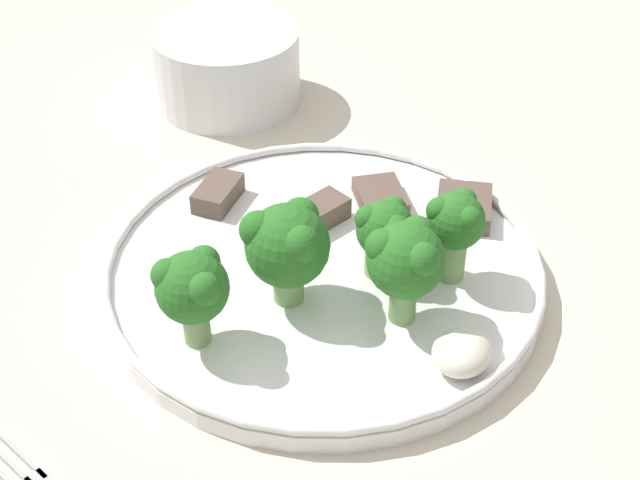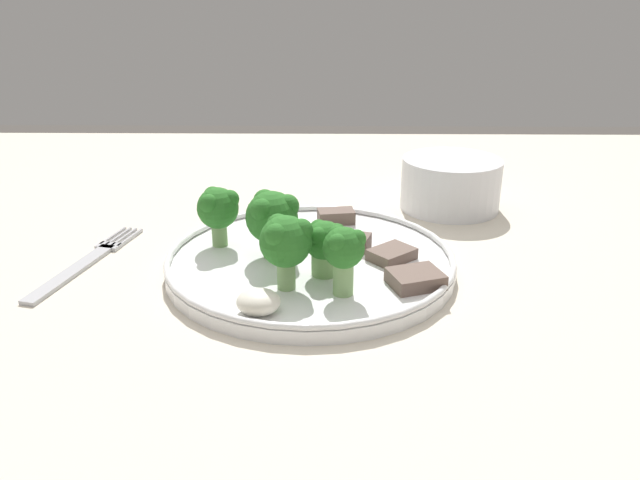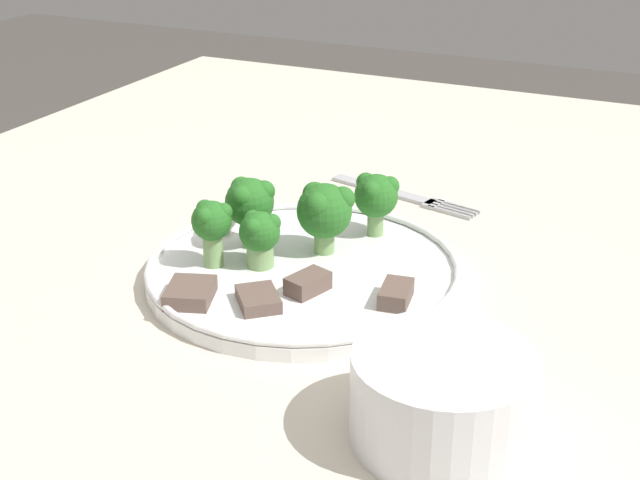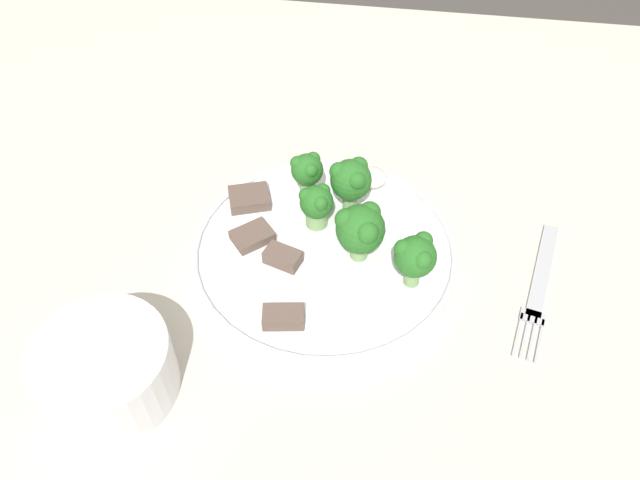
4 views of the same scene
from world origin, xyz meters
The scene contains 14 objects.
table centered at (0.00, 0.00, 0.65)m, with size 1.40×1.12×0.73m.
dinner_plate centered at (0.00, -0.02, 0.74)m, with size 0.27×0.27×0.02m.
fork centered at (-0.22, -0.01, 0.73)m, with size 0.06×0.18×0.00m.
cream_bowl centered at (0.16, 0.16, 0.76)m, with size 0.12×0.12×0.06m.
broccoli_floret_near_rim_left centered at (-0.04, -0.01, 0.78)m, with size 0.05×0.05×0.06m.
broccoli_floret_center_left centered at (-0.02, -0.08, 0.78)m, with size 0.05×0.04×0.07m.
broccoli_floret_back_left centered at (0.01, -0.05, 0.77)m, with size 0.04×0.04×0.05m.
broccoli_floret_front_left centered at (0.03, -0.09, 0.78)m, with size 0.04×0.03×0.06m.
broccoli_floret_center_back centered at (-0.09, 0.01, 0.78)m, with size 0.04×0.04×0.06m.
meat_slice_front_slice centered at (0.09, -0.07, 0.75)m, with size 0.05×0.05×0.01m.
meat_slice_middle_slice centered at (0.04, 0.01, 0.75)m, with size 0.04×0.03×0.02m.
meat_slice_rear_slice centered at (0.08, -0.02, 0.75)m, with size 0.05×0.05×0.01m.
meat_slice_edge_slice centered at (0.03, 0.08, 0.75)m, with size 0.04×0.03×0.01m.
sauce_dollop centered at (-0.04, -0.12, 0.75)m, with size 0.04×0.03×0.02m.
Camera 4 is at (-0.06, 0.40, 1.23)m, focal length 35.00 mm.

